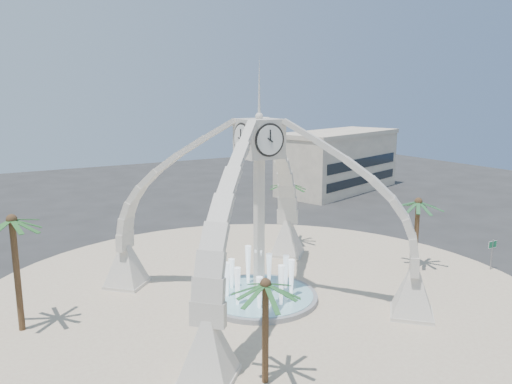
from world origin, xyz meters
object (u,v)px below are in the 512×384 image
palm_south (266,285)px  palm_east (418,203)px  palm_north (287,184)px  clock_tower (259,208)px  fountain (259,296)px  palm_west (12,222)px  street_sign (492,248)px

palm_south → palm_east: bearing=22.3°
palm_north → palm_south: palm_north is taller
clock_tower → fountain: bearing=90.0°
fountain → palm_south: 11.03m
palm_west → palm_south: 15.48m
palm_west → palm_east: bearing=-8.5°
palm_east → fountain: bearing=176.1°
clock_tower → palm_north: size_ratio=2.72×
clock_tower → palm_north: bearing=47.8°
palm_east → palm_west: 28.83m
palm_east → street_sign: size_ratio=2.45×
palm_south → street_sign: bearing=10.4°
fountain → palm_east: bearing=-3.9°
palm_west → palm_south: bearing=-51.2°
clock_tower → palm_north: (8.55, 9.43, -0.68)m
fountain → palm_south: size_ratio=1.39×
fountain → street_sign: (18.96, -4.34, 1.54)m
clock_tower → palm_east: 14.09m
palm_north → palm_south: size_ratio=1.14×
clock_tower → street_sign: (18.96, -4.34, -4.66)m
palm_north → palm_west: bearing=-165.1°
fountain → palm_west: 16.17m
palm_north → street_sign: size_ratio=2.58×
palm_east → palm_south: size_ratio=1.09×
street_sign → palm_east: bearing=149.6°
fountain → street_sign: bearing=-12.9°
palm_west → palm_north: size_ratio=1.15×
street_sign → clock_tower: bearing=171.1°
palm_east → palm_west: palm_west is taller
clock_tower → palm_east: clock_tower is taller
palm_west → palm_north: (23.02, 6.14, -0.89)m
palm_north → palm_south: 22.55m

